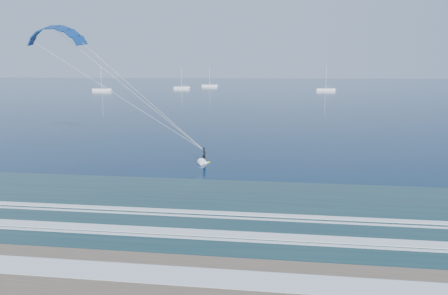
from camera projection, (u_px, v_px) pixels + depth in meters
name	position (u px, v px, depth m)	size (l,w,h in m)	color
ground	(199.00, 274.00, 22.21)	(900.00, 900.00, 0.00)	#082846
kitesurfer_rig	(132.00, 91.00, 45.31)	(20.55, 7.05, 16.91)	#B4E51B
sailboat_0	(102.00, 90.00, 202.01)	(9.30, 2.40, 12.57)	white
sailboat_1	(182.00, 88.00, 224.05)	(8.60, 2.40, 11.83)	white
sailboat_2	(210.00, 86.00, 250.52)	(9.48, 2.40, 12.67)	white
sailboat_3	(326.00, 90.00, 203.24)	(9.13, 2.40, 12.61)	white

